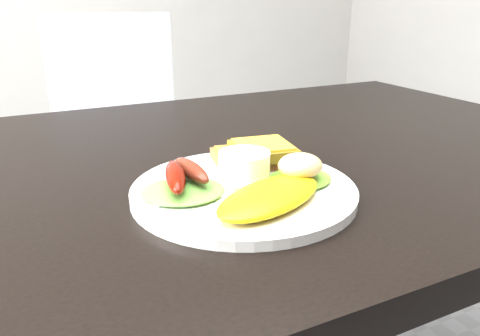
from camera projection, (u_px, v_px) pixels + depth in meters
name	position (u px, v px, depth m)	size (l,w,h in m)	color
dining_table	(256.00, 159.00, 0.75)	(1.20, 0.80, 0.04)	black
dining_chair	(132.00, 173.00, 1.48)	(0.40, 0.40, 0.05)	tan
person	(17.00, 132.00, 1.23)	(0.46, 0.31, 1.28)	navy
plate	(244.00, 191.00, 0.56)	(0.27, 0.27, 0.01)	white
lettuce_left	(183.00, 191.00, 0.54)	(0.10, 0.09, 0.01)	#388B26
lettuce_right	(300.00, 178.00, 0.57)	(0.08, 0.07, 0.01)	olive
omelette	(270.00, 197.00, 0.51)	(0.15, 0.07, 0.02)	yellow
sausage_a	(175.00, 176.00, 0.53)	(0.02, 0.09, 0.02)	#660000
sausage_b	(191.00, 170.00, 0.55)	(0.02, 0.08, 0.02)	maroon
ramekin	(244.00, 167.00, 0.57)	(0.06, 0.06, 0.04)	white
toast_a	(246.00, 159.00, 0.64)	(0.08, 0.08, 0.01)	brown
toast_b	(263.00, 150.00, 0.63)	(0.08, 0.08, 0.01)	brown
potato_salad	(300.00, 166.00, 0.56)	(0.05, 0.05, 0.03)	beige
fork	(225.00, 193.00, 0.54)	(0.17, 0.01, 0.00)	#ADAFB7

